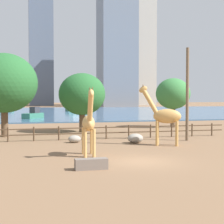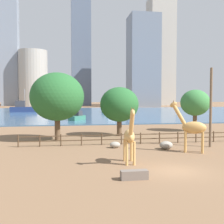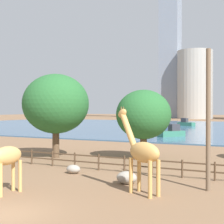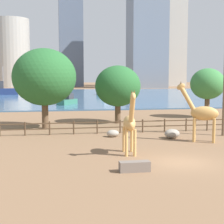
% 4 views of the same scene
% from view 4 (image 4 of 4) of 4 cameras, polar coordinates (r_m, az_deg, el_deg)
% --- Properties ---
extents(ground_plane, '(400.00, 400.00, 0.00)m').
position_cam_4_polar(ground_plane, '(100.99, -5.13, 2.82)').
color(ground_plane, brown).
extents(harbor_water, '(180.00, 86.00, 0.20)m').
position_cam_4_polar(harbor_water, '(98.00, -4.99, 2.78)').
color(harbor_water, '#3D6084').
rests_on(harbor_water, ground).
extents(giraffe_tall, '(3.50, 2.14, 5.11)m').
position_cam_4_polar(giraffe_tall, '(29.78, 14.71, -0.19)').
color(giraffe_tall, tan).
rests_on(giraffe_tall, ground).
extents(giraffe_companion, '(1.00, 3.27, 4.66)m').
position_cam_4_polar(giraffe_companion, '(24.13, 2.95, -1.93)').
color(giraffe_companion, tan).
rests_on(giraffe_companion, ground).
extents(boulder_near_fence, '(1.12, 0.87, 0.65)m').
position_cam_4_polar(boulder_near_fence, '(31.38, 0.13, -3.57)').
color(boulder_near_fence, gray).
rests_on(boulder_near_fence, ground).
extents(boulder_by_pole, '(1.38, 1.09, 0.82)m').
position_cam_4_polar(boulder_by_pole, '(31.21, 9.95, -3.56)').
color(boulder_by_pole, gray).
rests_on(boulder_by_pole, ground).
extents(feeding_trough, '(1.80, 0.60, 0.60)m').
position_cam_4_polar(feeding_trough, '(20.25, 3.78, -9.02)').
color(feeding_trough, '#72665B').
rests_on(feeding_trough, ground).
extents(enclosure_fence, '(26.12, 0.14, 1.30)m').
position_cam_4_polar(enclosure_fence, '(33.79, 3.79, -2.15)').
color(enclosure_fence, '#4C3826').
rests_on(enclosure_fence, ground).
extents(tree_left_large, '(5.34, 5.34, 6.79)m').
position_cam_4_polar(tree_left_large, '(40.30, 0.97, 4.30)').
color(tree_left_large, brown).
rests_on(tree_left_large, ground).
extents(tree_center_broad, '(4.60, 4.60, 6.58)m').
position_cam_4_polar(tree_center_broad, '(47.59, 15.61, 4.48)').
color(tree_center_broad, brown).
rests_on(tree_center_broad, ground).
extents(tree_right_tall, '(6.67, 6.67, 8.44)m').
position_cam_4_polar(tree_right_tall, '(36.84, -11.18, 5.69)').
color(tree_right_tall, brown).
rests_on(tree_right_tall, ground).
extents(boat_ferry, '(9.25, 4.03, 8.10)m').
position_cam_4_polar(boat_ferry, '(103.89, -17.98, 3.49)').
color(boat_ferry, navy).
rests_on(boat_ferry, harbor_water).
extents(boat_sailboat, '(4.13, 4.94, 2.11)m').
position_cam_4_polar(boat_sailboat, '(65.60, -7.40, 1.89)').
color(boat_sailboat, '#337259').
rests_on(boat_sailboat, harbor_water).
extents(boat_tug, '(8.07, 4.57, 6.87)m').
position_cam_4_polar(boat_tug, '(99.56, -0.40, 3.57)').
color(boat_tug, '#337259').
rests_on(boat_tug, harbor_water).
extents(boat_barge, '(5.17, 3.50, 2.14)m').
position_cam_4_polar(boat_barge, '(103.38, -12.29, 3.29)').
color(boat_barge, '#337259').
rests_on(boat_barge, harbor_water).
extents(skyline_tower_needle, '(17.69, 17.69, 34.28)m').
position_cam_4_polar(skyline_tower_needle, '(183.83, -16.25, 9.36)').
color(skyline_tower_needle, '#ADA89E').
rests_on(skyline_tower_needle, ground).
extents(skyline_tower_glass, '(12.36, 14.30, 82.95)m').
position_cam_4_polar(skyline_tower_glass, '(191.19, -6.94, 16.77)').
color(skyline_tower_glass, slate).
rests_on(skyline_tower_glass, ground).
extents(skyline_block_left, '(16.54, 15.02, 70.87)m').
position_cam_4_polar(skyline_block_left, '(197.13, 9.36, 14.63)').
color(skyline_block_left, '#ADA89E').
rests_on(skyline_block_left, ground).
extents(skyline_block_right, '(16.57, 15.89, 51.61)m').
position_cam_4_polar(skyline_block_right, '(164.98, 5.81, 13.01)').
color(skyline_block_right, slate).
rests_on(skyline_block_right, ground).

